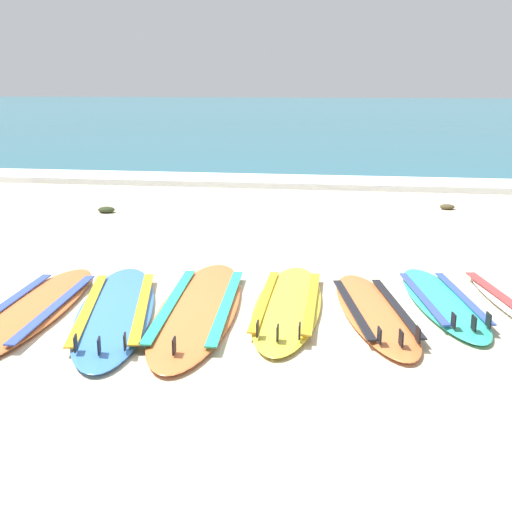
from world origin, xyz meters
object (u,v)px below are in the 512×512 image
(surfboard_5, at_px, (374,311))
(surfboard_6, at_px, (442,301))
(surfboard_1, at_px, (31,309))
(surfboard_3, at_px, (199,307))
(surfboard_2, at_px, (116,310))
(surfboard_4, at_px, (288,304))

(surfboard_5, xyz_separation_m, surfboard_6, (0.59, 0.34, 0.00))
(surfboard_1, distance_m, surfboard_5, 2.84)
(surfboard_3, bearing_deg, surfboard_2, -166.15)
(surfboard_2, bearing_deg, surfboard_4, 14.15)
(surfboard_3, relative_size, surfboard_6, 1.32)
(surfboard_1, distance_m, surfboard_4, 2.14)
(surfboard_5, relative_size, surfboard_6, 1.05)
(surfboard_3, bearing_deg, surfboard_1, -169.80)
(surfboard_1, xyz_separation_m, surfboard_3, (1.37, 0.25, -0.00))
(surfboard_1, height_order, surfboard_4, same)
(surfboard_3, bearing_deg, surfboard_4, 14.42)
(surfboard_6, bearing_deg, surfboard_5, -149.72)
(surfboard_2, bearing_deg, surfboard_5, 7.74)
(surfboard_4, distance_m, surfboard_6, 1.34)
(surfboard_1, distance_m, surfboard_6, 3.48)
(surfboard_1, distance_m, surfboard_2, 0.71)
(surfboard_4, bearing_deg, surfboard_3, -165.58)
(surfboard_5, bearing_deg, surfboard_6, 30.28)
(surfboard_2, height_order, surfboard_4, same)
(surfboard_5, height_order, surfboard_6, same)
(surfboard_6, bearing_deg, surfboard_1, -168.18)
(surfboard_5, bearing_deg, surfboard_1, -172.53)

